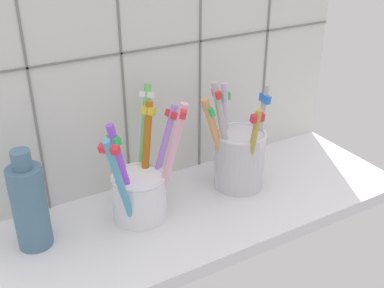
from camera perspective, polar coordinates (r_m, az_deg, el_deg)
counter_slab at (r=71.63cm, az=0.96°, el=-8.17°), size 64.00×22.00×2.00cm
tile_wall_back at (r=71.76cm, az=-3.93°, el=10.99°), size 64.00×2.20×45.00cm
toothbrush_cup_left at (r=67.13cm, az=-6.14°, el=-5.19°), size 13.88×13.93×17.61cm
toothbrush_cup_right at (r=73.95cm, az=5.58°, el=-1.38°), size 11.12×9.18×18.08cm
ceramic_vase at (r=64.05cm, az=-18.81°, el=-6.89°), size 4.42×4.42×13.85cm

